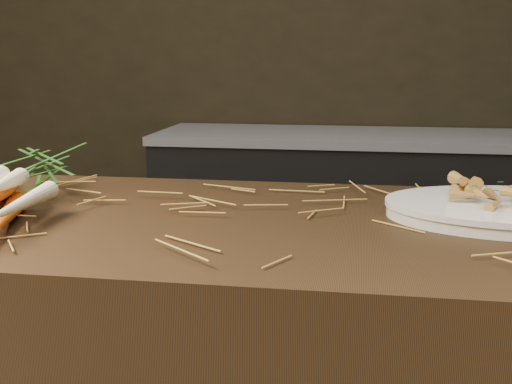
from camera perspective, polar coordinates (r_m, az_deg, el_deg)
back_counter at (r=3.09m, az=8.34°, el=-2.51°), size 1.82×0.62×0.84m
straw_bedding at (r=1.20m, az=-7.18°, el=-1.65°), size 1.40×0.60×0.02m
root_veg_bunch at (r=1.30m, az=-21.79°, el=0.54°), size 0.30×0.58×0.10m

